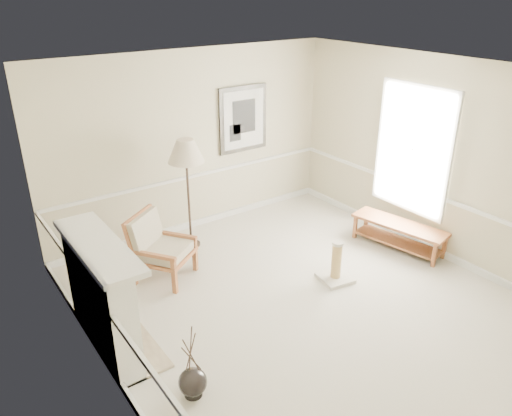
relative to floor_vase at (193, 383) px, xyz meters
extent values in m
plane|color=silver|center=(1.92, 0.62, -0.16)|extent=(5.50, 5.50, 0.00)
cube|color=beige|center=(1.92, 3.37, 1.29)|extent=(5.00, 0.04, 2.90)
cube|color=beige|center=(-0.58, 0.62, 1.29)|extent=(0.04, 5.50, 2.90)
cube|color=beige|center=(4.42, 0.62, 1.29)|extent=(0.04, 5.50, 2.90)
cube|color=white|center=(1.92, 0.62, 2.74)|extent=(5.00, 5.50, 0.04)
cube|color=white|center=(1.92, 3.35, -0.11)|extent=(4.95, 0.04, 0.10)
cube|color=white|center=(1.92, 3.35, 0.74)|extent=(4.95, 0.04, 0.05)
cube|color=white|center=(4.38, 1.02, 1.34)|extent=(0.03, 1.20, 1.80)
cube|color=white|center=(4.37, 1.02, 1.34)|extent=(0.05, 1.34, 1.94)
cube|color=black|center=(2.87, 3.34, 1.54)|extent=(0.92, 0.04, 1.10)
cube|color=white|center=(2.87, 3.31, 1.54)|extent=(0.78, 0.01, 0.96)
cube|color=black|center=(2.87, 3.31, 1.59)|extent=(0.45, 0.01, 0.55)
cube|color=white|center=(-0.44, 1.22, 0.47)|extent=(0.28, 1.50, 1.25)
cube|color=white|center=(-0.39, 1.22, 1.12)|extent=(0.46, 1.64, 0.06)
cube|color=#C6B28E|center=(-0.29, 1.22, 0.39)|extent=(0.02, 1.05, 0.95)
cube|color=black|center=(-0.28, 1.22, 0.26)|extent=(0.02, 0.62, 0.58)
cube|color=gold|center=(-0.28, 1.22, 0.00)|extent=(0.01, 0.66, 0.05)
cube|color=#C6B28E|center=(-0.28, 1.22, -0.14)|extent=(0.60, 1.50, 0.03)
sphere|color=black|center=(0.00, 0.00, 0.01)|extent=(0.29, 0.29, 0.29)
cylinder|color=black|center=(0.00, 0.00, -0.11)|extent=(0.19, 0.19, 0.08)
cylinder|color=black|center=(0.00, 0.00, 0.39)|extent=(0.10, 0.08, 0.45)
cylinder|color=black|center=(0.00, 0.00, 0.35)|extent=(0.13, 0.10, 0.37)
cylinder|color=black|center=(0.00, 0.00, 0.42)|extent=(0.06, 0.05, 0.54)
cube|color=brown|center=(0.68, 1.73, 0.03)|extent=(0.08, 0.08, 0.38)
cube|color=brown|center=(0.33, 2.23, 0.03)|extent=(0.08, 0.08, 0.38)
cube|color=brown|center=(1.19, 2.09, 0.03)|extent=(0.08, 0.08, 0.38)
cube|color=brown|center=(0.83, 2.59, 0.03)|extent=(0.08, 0.08, 0.38)
cube|color=brown|center=(0.76, 2.16, 0.19)|extent=(0.97, 0.97, 0.05)
cube|color=brown|center=(0.57, 2.42, 0.50)|extent=(0.66, 0.53, 0.54)
cube|color=brown|center=(0.50, 1.98, 0.36)|extent=(0.45, 0.60, 0.05)
cube|color=brown|center=(1.01, 2.34, 0.36)|extent=(0.45, 0.60, 0.05)
cube|color=white|center=(0.76, 2.16, 0.28)|extent=(0.89, 0.89, 0.12)
cube|color=white|center=(0.61, 2.37, 0.52)|extent=(0.63, 0.53, 0.49)
cylinder|color=black|center=(1.50, 2.78, -0.14)|extent=(0.28, 0.28, 0.03)
cylinder|color=black|center=(1.50, 2.78, 0.65)|extent=(0.04, 0.04, 1.55)
cone|color=beige|center=(1.50, 2.78, 1.40)|extent=(0.61, 0.61, 0.34)
cube|color=brown|center=(4.07, 0.85, 0.24)|extent=(0.73, 1.52, 0.04)
cube|color=brown|center=(4.07, 0.85, -0.05)|extent=(0.64, 1.40, 0.03)
cube|color=brown|center=(4.05, 0.16, 0.03)|extent=(0.06, 0.06, 0.38)
cube|color=brown|center=(4.37, 0.23, 0.03)|extent=(0.06, 0.06, 0.38)
cube|color=brown|center=(3.78, 1.47, 0.03)|extent=(0.06, 0.06, 0.38)
cube|color=brown|center=(4.10, 1.54, 0.03)|extent=(0.06, 0.06, 0.38)
cube|color=silver|center=(2.64, 0.73, -0.13)|extent=(0.48, 0.48, 0.05)
cylinder|color=tan|center=(2.64, 0.73, 0.15)|extent=(0.14, 0.14, 0.50)
cylinder|color=silver|center=(2.64, 0.73, 0.42)|extent=(0.16, 0.16, 0.04)
camera|label=1|loc=(-1.68, -3.45, 3.63)|focal=35.00mm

